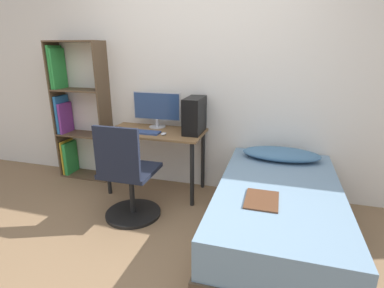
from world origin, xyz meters
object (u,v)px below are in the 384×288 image
object	(u,v)px
monitor	(157,108)
pc_tower	(195,115)
keyboard	(144,132)
bookshelf	(74,114)
office_chair	(128,183)
bed	(277,215)

from	to	relation	value
monitor	pc_tower	distance (m)	0.49
keyboard	bookshelf	bearing A→B (deg)	166.80
office_chair	keyboard	bearing A→B (deg)	96.16
bed	office_chair	bearing A→B (deg)	179.92
bed	monitor	bearing A→B (deg)	150.04
bookshelf	pc_tower	world-z (taller)	bookshelf
bed	keyboard	distance (m)	1.60
bookshelf	office_chair	distance (m)	1.43
bookshelf	pc_tower	xyz separation A→B (m)	(1.57, -0.07, 0.09)
office_chair	monitor	bearing A→B (deg)	91.59
pc_tower	monitor	bearing A→B (deg)	167.93
bookshelf	monitor	size ratio (longest dim) A/B	2.96
monitor	office_chair	bearing A→B (deg)	-88.41
pc_tower	bed	bearing A→B (deg)	-37.40
keyboard	pc_tower	xyz separation A→B (m)	(0.51, 0.18, 0.18)
bookshelf	keyboard	size ratio (longest dim) A/B	4.91
office_chair	keyboard	size ratio (longest dim) A/B	2.82
monitor	pc_tower	world-z (taller)	monitor
bed	pc_tower	world-z (taller)	pc_tower
bookshelf	bed	bearing A→B (deg)	-17.27
bookshelf	pc_tower	bearing A→B (deg)	-2.56
office_chair	keyboard	xyz separation A→B (m)	(-0.06, 0.52, 0.35)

